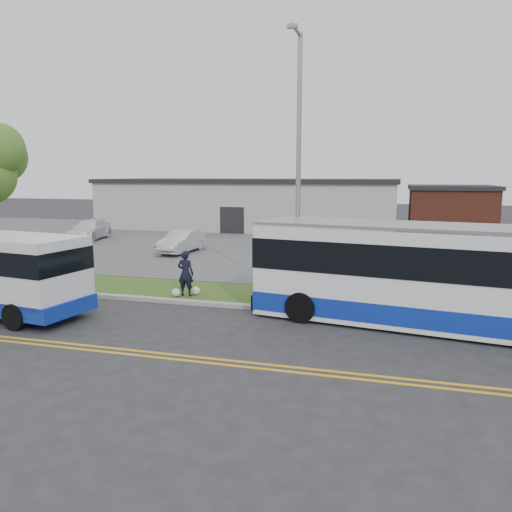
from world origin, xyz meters
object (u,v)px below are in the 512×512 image
(shuttle_bus, at_px, (3,273))
(pedestrian, at_px, (186,273))
(streetlight_near, at_px, (298,160))
(parked_car_b, at_px, (89,230))
(parked_car_a, at_px, (181,241))
(transit_bus, at_px, (439,277))

(shuttle_bus, relative_size, pedestrian, 4.18)
(streetlight_near, xyz_separation_m, parked_car_b, (-17.69, 12.96, -4.44))
(parked_car_a, bearing_deg, transit_bus, -36.43)
(shuttle_bus, bearing_deg, pedestrian, 45.50)
(parked_car_b, bearing_deg, transit_bus, -44.22)
(streetlight_near, bearing_deg, pedestrian, -168.72)
(shuttle_bus, relative_size, transit_bus, 0.62)
(pedestrian, height_order, parked_car_a, pedestrian)
(streetlight_near, bearing_deg, parked_car_a, 133.94)
(shuttle_bus, relative_size, parked_car_b, 1.54)
(transit_bus, height_order, parked_car_a, transit_bus)
(pedestrian, bearing_deg, parked_car_a, -65.42)
(transit_bus, bearing_deg, pedestrian, -179.78)
(pedestrian, bearing_deg, streetlight_near, -169.14)
(parked_car_b, bearing_deg, pedestrian, -55.94)
(transit_bus, relative_size, parked_car_a, 2.90)
(pedestrian, height_order, parked_car_b, pedestrian)
(transit_bus, distance_m, pedestrian, 9.11)
(transit_bus, distance_m, parked_car_a, 17.70)
(pedestrian, distance_m, parked_car_a, 10.98)
(streetlight_near, distance_m, parked_car_a, 13.43)
(shuttle_bus, distance_m, parked_car_b, 19.59)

